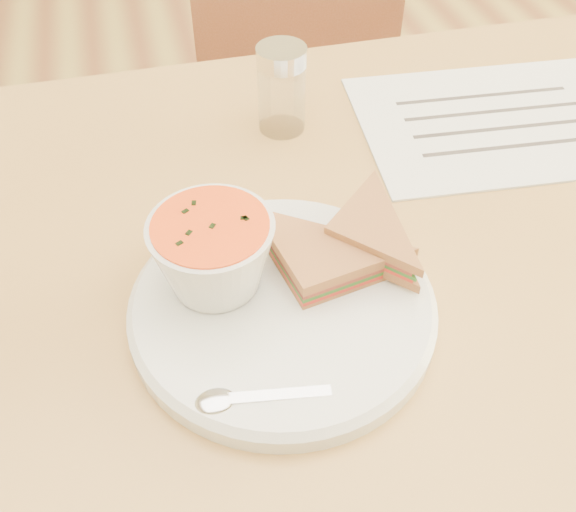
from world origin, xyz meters
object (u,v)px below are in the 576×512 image
object	(u,v)px
dining_table	(338,413)
soup_bowl	(214,257)
chair_far	(298,147)
condiment_shaker	(282,89)
plate	(282,308)

from	to	relation	value
dining_table	soup_bowl	distance (m)	0.46
dining_table	chair_far	world-z (taller)	chair_far
chair_far	condiment_shaker	distance (m)	0.51
condiment_shaker	chair_far	bearing A→B (deg)	71.70
dining_table	plate	size ratio (longest dim) A/B	3.78
dining_table	chair_far	bearing A→B (deg)	81.52
dining_table	condiment_shaker	world-z (taller)	condiment_shaker
soup_bowl	condiment_shaker	xyz separation A→B (m)	(0.12, 0.24, -0.00)
chair_far	soup_bowl	distance (m)	0.72
chair_far	plate	distance (m)	0.72
chair_far	dining_table	bearing A→B (deg)	95.26
soup_bowl	condiment_shaker	world-z (taller)	condiment_shaker
plate	chair_far	bearing A→B (deg)	73.70
chair_far	condiment_shaker	bearing A→B (deg)	85.44
condiment_shaker	plate	bearing A→B (deg)	-103.70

